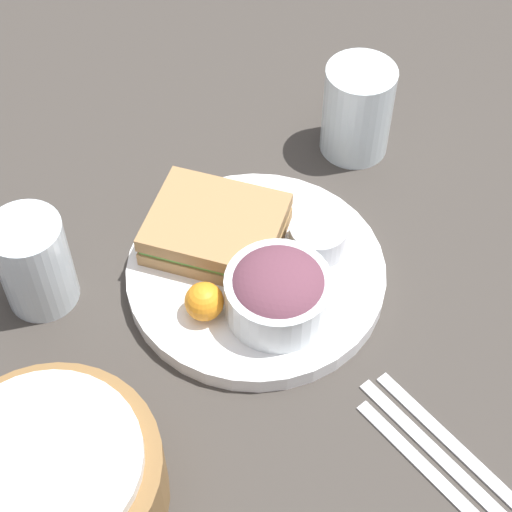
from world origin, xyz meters
name	(u,v)px	position (x,y,z in m)	size (l,w,h in m)	color
ground_plane	(256,280)	(0.00, 0.00, 0.00)	(4.00, 4.00, 0.00)	#3D3833
plate	(256,274)	(0.00, 0.00, 0.01)	(0.27, 0.27, 0.02)	white
sandwich	(216,229)	(0.05, -0.01, 0.04)	(0.16, 0.14, 0.04)	#A37A4C
salad_bowl	(278,292)	(-0.05, 0.03, 0.05)	(0.10, 0.10, 0.06)	white
dressing_cup	(318,237)	(-0.04, -0.06, 0.04)	(0.06, 0.06, 0.03)	#B7B7BC
orange_wedge	(204,301)	(0.01, 0.07, 0.04)	(0.04, 0.04, 0.04)	orange
drink_glass	(34,263)	(0.18, 0.13, 0.05)	(0.07, 0.07, 0.11)	silver
bread_basket	(51,481)	(0.02, 0.30, 0.04)	(0.19, 0.19, 0.09)	olive
fork	(457,447)	(-0.26, 0.06, 0.00)	(0.19, 0.01, 0.01)	silver
knife	(443,459)	(-0.25, 0.08, 0.00)	(0.20, 0.01, 0.01)	silver
spoon	(430,471)	(-0.25, 0.10, 0.00)	(0.17, 0.01, 0.01)	silver
water_glass	(357,110)	(0.01, -0.23, 0.06)	(0.08, 0.08, 0.11)	silver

